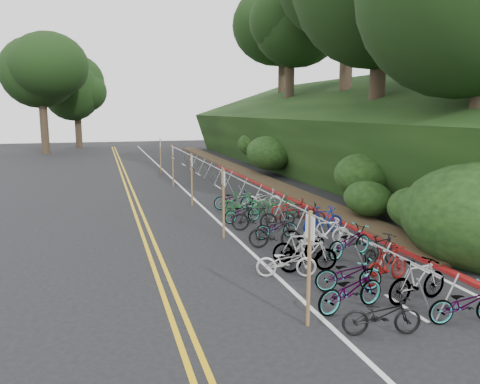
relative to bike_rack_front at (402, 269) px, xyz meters
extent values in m
plane|color=black|center=(-3.27, 1.55, -0.77)|extent=(120.00, 120.00, 0.00)
cube|color=gold|center=(-5.42, 11.55, -0.77)|extent=(0.12, 80.00, 0.01)
cube|color=gold|center=(-5.12, 11.55, -0.77)|extent=(0.12, 80.00, 0.01)
cube|color=silver|center=(-2.27, 11.55, -0.77)|extent=(0.12, 80.00, 0.01)
cube|color=silver|center=(1.93, 11.55, -0.77)|extent=(0.12, 80.00, 0.01)
cube|color=silver|center=(-0.17, -0.45, -0.77)|extent=(0.10, 1.60, 0.01)
cube|color=silver|center=(-0.17, 5.55, -0.77)|extent=(0.10, 1.60, 0.01)
cube|color=silver|center=(-0.17, 11.55, -0.77)|extent=(0.10, 1.60, 0.01)
cube|color=silver|center=(-0.17, 17.55, -0.77)|extent=(0.10, 1.60, 0.01)
cube|color=silver|center=(-0.17, 23.55, -0.77)|extent=(0.10, 1.60, 0.01)
cube|color=silver|center=(-0.17, 29.55, -0.77)|extent=(0.10, 1.60, 0.01)
cube|color=silver|center=(-0.17, 35.55, -0.77)|extent=(0.10, 1.60, 0.01)
cube|color=maroon|center=(2.43, 13.55, -0.72)|extent=(0.25, 28.00, 0.10)
cube|color=black|center=(10.23, 23.55, 2.03)|extent=(12.32, 44.00, 9.11)
cube|color=#382819|center=(3.13, 23.55, -0.69)|extent=(1.40, 44.00, 0.16)
ellipsoid|color=#284C19|center=(3.93, 4.55, 0.27)|extent=(2.00, 2.80, 1.60)
ellipsoid|color=#284C19|center=(4.73, 9.55, 0.78)|extent=(2.60, 3.64, 2.08)
ellipsoid|color=#284C19|center=(5.93, 15.55, 1.22)|extent=(2.20, 3.08, 1.76)
ellipsoid|color=#284C19|center=(4.53, 21.55, 0.79)|extent=(3.00, 4.20, 2.40)
ellipsoid|color=#284C19|center=(5.23, 27.55, 0.96)|extent=(2.40, 3.36, 1.92)
ellipsoid|color=#284C19|center=(6.53, 31.55, 1.64)|extent=(2.80, 3.92, 2.24)
ellipsoid|color=#284C19|center=(3.73, 7.55, 0.13)|extent=(1.80, 2.52, 1.44)
ellipsoid|color=#284C19|center=(6.73, 19.55, 1.83)|extent=(3.20, 4.48, 2.56)
cylinder|color=#2D2319|center=(6.23, 4.55, 3.31)|extent=(0.81, 0.81, 5.77)
cylinder|color=#2D2319|center=(8.73, 7.55, 5.58)|extent=(0.88, 0.88, 7.10)
cylinder|color=#2D2319|center=(7.73, 13.55, 5.06)|extent=(0.86, 0.86, 6.66)
cylinder|color=#2D2319|center=(10.23, 21.55, 6.20)|extent=(0.90, 0.90, 7.54)
cylinder|color=#2D2319|center=(9.23, 29.55, 5.14)|extent=(0.83, 0.83, 6.21)
ellipsoid|color=black|center=(9.23, 29.55, 10.73)|extent=(8.28, 8.28, 7.87)
cylinder|color=#2D2319|center=(11.73, 37.55, 6.28)|extent=(0.88, 0.88, 7.10)
ellipsoid|color=black|center=(11.73, 37.55, 12.79)|extent=(9.86, 9.86, 9.37)
cylinder|color=#2D2319|center=(-12.27, 43.55, 2.11)|extent=(0.81, 0.81, 5.77)
ellipsoid|color=black|center=(-12.27, 43.55, 7.37)|extent=(7.89, 7.89, 7.50)
cylinder|color=#2D2319|center=(-9.27, 51.55, 1.89)|extent=(0.78, 0.78, 5.33)
ellipsoid|color=black|center=(-9.27, 51.55, 6.63)|extent=(6.90, 6.90, 6.56)
cylinder|color=gray|center=(0.00, 0.00, 0.27)|extent=(0.05, 2.68, 0.05)
cylinder|color=gray|center=(-0.28, -1.24, -0.25)|extent=(0.53, 0.04, 1.03)
cylinder|color=gray|center=(0.28, -1.24, -0.25)|extent=(0.53, 0.04, 1.03)
cylinder|color=gray|center=(-0.28, 1.24, -0.25)|extent=(0.53, 0.04, 1.03)
cylinder|color=gray|center=(0.28, 1.24, -0.25)|extent=(0.53, 0.04, 1.03)
cylinder|color=gray|center=(-0.27, 4.55, 0.38)|extent=(0.05, 3.00, 0.05)
cylinder|color=gray|center=(-0.55, 3.15, -0.19)|extent=(0.58, 0.04, 1.13)
cylinder|color=gray|center=(0.01, 3.15, -0.19)|extent=(0.58, 0.04, 1.13)
cylinder|color=gray|center=(-0.55, 5.95, -0.19)|extent=(0.58, 0.04, 1.13)
cylinder|color=gray|center=(0.01, 5.95, -0.19)|extent=(0.58, 0.04, 1.13)
cylinder|color=gray|center=(-0.27, 9.55, 0.38)|extent=(0.05, 3.00, 0.05)
cylinder|color=gray|center=(-0.55, 8.15, -0.19)|extent=(0.58, 0.04, 1.13)
cylinder|color=gray|center=(0.01, 8.15, -0.19)|extent=(0.58, 0.04, 1.13)
cylinder|color=gray|center=(-0.55, 10.95, -0.19)|extent=(0.58, 0.04, 1.13)
cylinder|color=gray|center=(0.01, 10.95, -0.19)|extent=(0.58, 0.04, 1.13)
cylinder|color=gray|center=(-0.27, 14.55, 0.38)|extent=(0.05, 3.00, 0.05)
cylinder|color=gray|center=(-0.55, 13.15, -0.19)|extent=(0.58, 0.04, 1.13)
cylinder|color=gray|center=(0.01, 13.15, -0.19)|extent=(0.58, 0.04, 1.13)
cylinder|color=gray|center=(-0.55, 15.95, -0.19)|extent=(0.58, 0.04, 1.13)
cylinder|color=gray|center=(0.01, 15.95, -0.19)|extent=(0.58, 0.04, 1.13)
cylinder|color=gray|center=(-0.27, 19.55, 0.38)|extent=(0.05, 3.00, 0.05)
cylinder|color=gray|center=(-0.55, 18.15, -0.19)|extent=(0.58, 0.04, 1.13)
cylinder|color=gray|center=(0.01, 18.15, -0.19)|extent=(0.58, 0.04, 1.13)
cylinder|color=gray|center=(-0.55, 20.95, -0.19)|extent=(0.58, 0.04, 1.13)
cylinder|color=gray|center=(0.01, 20.95, -0.19)|extent=(0.58, 0.04, 1.13)
cylinder|color=gray|center=(-0.27, 24.55, 0.38)|extent=(0.05, 3.00, 0.05)
cylinder|color=gray|center=(-0.55, 23.15, -0.19)|extent=(0.58, 0.04, 1.13)
cylinder|color=gray|center=(0.01, 23.15, -0.19)|extent=(0.58, 0.04, 1.13)
cylinder|color=gray|center=(-0.55, 25.95, -0.19)|extent=(0.58, 0.04, 1.13)
cylinder|color=gray|center=(0.01, 25.95, -0.19)|extent=(0.58, 0.04, 1.13)
cylinder|color=brown|center=(-2.71, -0.65, 0.47)|extent=(0.08, 0.08, 2.48)
cube|color=silver|center=(-2.71, -0.65, 1.36)|extent=(0.02, 0.40, 0.50)
cylinder|color=brown|center=(-2.67, 6.55, 0.48)|extent=(0.08, 0.08, 2.50)
cube|color=silver|center=(-2.67, 6.55, 1.38)|extent=(0.02, 0.40, 0.50)
cylinder|color=brown|center=(-2.67, 12.55, 0.48)|extent=(0.08, 0.08, 2.50)
cube|color=silver|center=(-2.67, 12.55, 1.38)|extent=(0.02, 0.40, 0.50)
cylinder|color=brown|center=(-2.67, 18.55, 0.48)|extent=(0.08, 0.08, 2.50)
cube|color=silver|center=(-2.67, 18.55, 1.38)|extent=(0.02, 0.40, 0.50)
cylinder|color=brown|center=(-2.67, 24.55, 0.48)|extent=(0.08, 0.08, 2.50)
cube|color=silver|center=(-2.67, 24.55, 1.38)|extent=(0.02, 0.40, 0.50)
imported|color=beige|center=(-2.04, 2.23, -0.34)|extent=(1.00, 1.74, 0.86)
imported|color=black|center=(-1.46, -1.43, -0.34)|extent=(0.90, 1.71, 0.86)
imported|color=slate|center=(0.54, -1.47, -0.34)|extent=(0.80, 1.71, 0.86)
imported|color=slate|center=(-1.47, -0.20, -0.29)|extent=(1.04, 1.94, 0.97)
imported|color=slate|center=(0.29, -0.23, -0.24)|extent=(0.76, 1.82, 1.06)
imported|color=slate|center=(-0.92, 0.85, -0.32)|extent=(0.92, 1.79, 0.90)
imported|color=maroon|center=(0.31, 1.04, -0.25)|extent=(1.03, 1.78, 1.03)
imported|color=slate|center=(-1.29, 2.42, -0.26)|extent=(0.65, 1.73, 1.01)
imported|color=black|center=(0.88, 2.20, -0.28)|extent=(0.96, 1.70, 0.98)
imported|color=slate|center=(-1.20, 3.32, -0.28)|extent=(0.54, 1.65, 0.98)
imported|color=slate|center=(0.48, 3.31, -0.28)|extent=(1.24, 1.96, 0.97)
imported|color=black|center=(-1.39, 4.83, -0.25)|extent=(1.05, 1.79, 1.04)
imported|color=beige|center=(0.38, 4.62, -0.28)|extent=(0.73, 1.68, 0.97)
imported|color=slate|center=(-0.91, 5.94, -0.35)|extent=(0.65, 1.63, 0.84)
imported|color=navy|center=(0.96, 6.06, -0.26)|extent=(0.71, 1.76, 1.03)
imported|color=black|center=(-1.30, 7.23, -0.25)|extent=(0.88, 1.80, 1.04)
imported|color=black|center=(0.72, 7.33, -0.30)|extent=(1.22, 1.91, 0.95)
imported|color=slate|center=(-1.37, 8.59, -0.35)|extent=(0.84, 1.67, 0.84)
imported|color=maroon|center=(0.79, 8.61, -0.32)|extent=(0.98, 1.79, 0.89)
imported|color=#144C1E|center=(-1.03, 9.85, -0.25)|extent=(0.91, 1.78, 1.03)
imported|color=#144C1E|center=(0.53, 9.73, -0.32)|extent=(1.18, 1.83, 0.91)
imported|color=slate|center=(-1.02, 11.03, -0.29)|extent=(1.05, 1.93, 0.96)
imported|color=beige|center=(0.42, 11.10, -0.33)|extent=(0.90, 1.77, 0.89)
camera|label=1|loc=(-6.70, -9.08, 3.70)|focal=35.00mm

